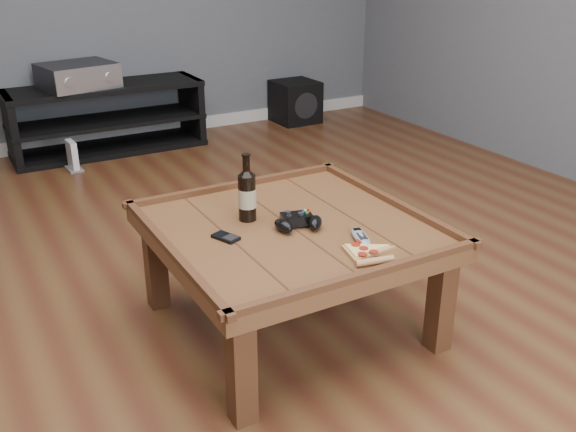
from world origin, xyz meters
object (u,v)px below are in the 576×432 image
subwoofer (295,102)px  beer_bottle (247,194)px  coffee_table (290,239)px  pizza_slice (365,252)px  smartphone (226,237)px  media_console (107,119)px  remote_control (361,237)px  game_console (73,157)px  game_controller (298,222)px  av_receiver (78,75)px

subwoofer → beer_bottle: bearing=-124.5°
coffee_table → pizza_slice: (0.11, -0.35, 0.07)m
smartphone → subwoofer: size_ratio=0.32×
media_console → beer_bottle: (-0.12, -2.62, 0.31)m
coffee_table → remote_control: size_ratio=5.75×
remote_control → subwoofer: remote_control is taller
pizza_slice → game_console: 2.84m
pizza_slice → remote_control: size_ratio=1.53×
remote_control → subwoofer: bearing=82.1°
game_console → game_controller: bearing=-85.3°
coffee_table → pizza_slice: bearing=-72.9°
smartphone → remote_control: (0.43, -0.26, 0.01)m
beer_bottle → game_console: beer_bottle is taller
media_console → game_console: (-0.34, -0.32, -0.15)m
game_controller → smartphone: game_controller is taller
subwoofer → coffee_table: bearing=-121.4°
coffee_table → smartphone: 0.27m
game_controller → pizza_slice: size_ratio=0.74×
remote_control → coffee_table: bearing=141.9°
media_console → game_controller: (0.02, -2.78, 0.23)m
coffee_table → media_console: bearing=90.0°
pizza_slice → remote_control: bearing=74.3°
coffee_table → media_console: (0.00, 2.75, -0.15)m
subwoofer → smartphone: bearing=-125.5°
remote_control → av_receiver: bearing=114.5°
subwoofer → game_console: size_ratio=1.76×
game_controller → remote_control: game_controller is taller
coffee_table → remote_control: same height
remote_control → av_receiver: (-0.33, 2.99, 0.12)m
beer_bottle → game_controller: (0.13, -0.17, -0.08)m
game_controller → av_receiver: av_receiver is taller
media_console → game_console: size_ratio=6.78×
av_receiver → remote_control: bearing=-95.1°
coffee_table → subwoofer: bearing=59.6°
media_console → remote_control: 3.00m
pizza_slice → game_controller: bearing=118.5°
coffee_table → pizza_slice: size_ratio=3.77×
coffee_table → pizza_slice: 0.37m
beer_bottle → remote_control: bearing=-53.5°
beer_bottle → pizza_slice: 0.54m
smartphone → subwoofer: smartphone is taller
remote_control → av_receiver: 3.01m
remote_control → media_console: bearing=111.2°
beer_bottle → pizza_slice: beer_bottle is taller
media_console → smartphone: media_console is taller
remote_control → subwoofer: 3.39m
subwoofer → game_controller: bearing=-120.9°
media_console → pizza_slice: bearing=-88.0°
game_controller → smartphone: (-0.28, 0.05, -0.02)m
av_receiver → game_console: 0.60m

